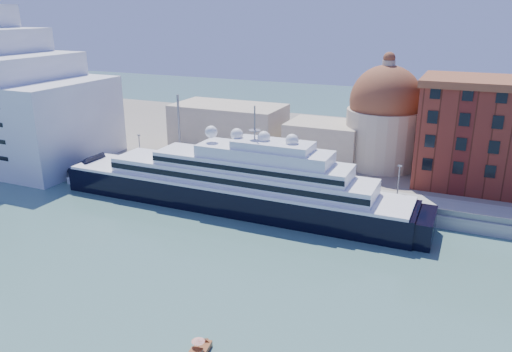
% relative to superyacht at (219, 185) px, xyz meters
% --- Properties ---
extents(ground, '(400.00, 400.00, 0.00)m').
position_rel_superyacht_xyz_m(ground, '(4.54, -23.00, -4.33)').
color(ground, '#345A52').
rests_on(ground, ground).
extents(quay, '(180.00, 10.00, 2.50)m').
position_rel_superyacht_xyz_m(quay, '(4.54, 11.00, -3.08)').
color(quay, gray).
rests_on(quay, ground).
extents(land, '(260.00, 72.00, 2.00)m').
position_rel_superyacht_xyz_m(land, '(4.54, 52.00, -3.33)').
color(land, slate).
rests_on(land, ground).
extents(quay_fence, '(180.00, 0.10, 1.20)m').
position_rel_superyacht_xyz_m(quay_fence, '(4.54, 6.50, -1.23)').
color(quay_fence, slate).
rests_on(quay_fence, quay).
extents(superyacht, '(83.91, 11.63, 25.08)m').
position_rel_superyacht_xyz_m(superyacht, '(0.00, 0.00, 0.00)').
color(superyacht, black).
rests_on(superyacht, ground).
extents(service_barge, '(13.16, 5.62, 2.87)m').
position_rel_superyacht_xyz_m(service_barge, '(-31.89, -1.36, -3.50)').
color(service_barge, white).
rests_on(service_barge, ground).
extents(church, '(66.00, 18.00, 25.50)m').
position_rel_superyacht_xyz_m(church, '(10.93, 34.72, 6.58)').
color(church, beige).
rests_on(church, land).
extents(lamp_posts, '(120.80, 2.40, 18.00)m').
position_rel_superyacht_xyz_m(lamp_posts, '(-8.13, 9.27, 5.51)').
color(lamp_posts, slate).
rests_on(lamp_posts, quay).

